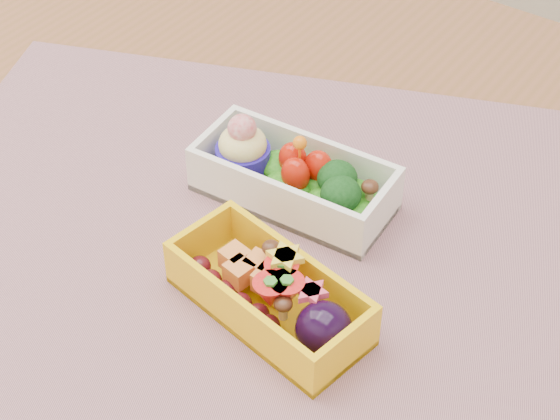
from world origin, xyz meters
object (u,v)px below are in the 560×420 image
Objects in this scene: bento_white at (293,178)px; table at (270,296)px; placemat at (268,247)px; bento_yellow at (272,294)px.

table is at bearing -114.38° from bento_white.
placemat is at bearing -78.79° from bento_white.
placemat is at bearing -55.54° from table.
table is at bearing 137.01° from bento_yellow.
bento_white is at bearing 128.04° from bento_yellow.
placemat is (0.02, -0.03, 0.10)m from table.
bento_white is 1.03× the size of bento_yellow.
bento_yellow is at bearing -66.12° from bento_white.
table is at bearing 124.46° from placemat.
placemat reaches higher than table.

